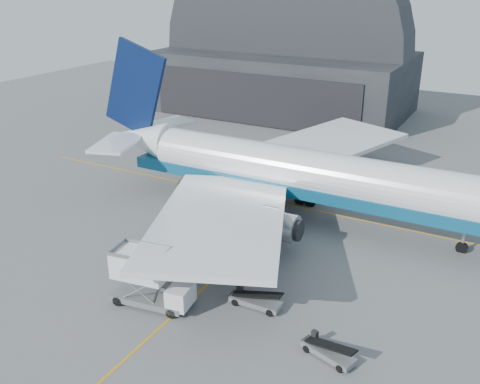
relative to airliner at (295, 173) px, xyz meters
The scene contains 9 objects.
ground 18.29m from the airliner, 93.17° to the right, with size 200.00×200.00×0.00m, color #565659.
taxi_lines 7.31m from the airliner, 101.50° to the right, with size 80.00×42.12×0.02m.
hangar 52.94m from the airliner, 115.79° to the left, with size 50.00×28.30×28.00m.
airliner is the anchor object (origin of this frame).
catering_truck 23.55m from the airliner, 99.27° to the right, with size 7.58×3.68×5.00m.
pushback_tug 14.68m from the airliner, 85.99° to the right, with size 4.09×2.58×1.82m.
belt_loader_a 20.08m from the airliner, 76.57° to the right, with size 4.89×1.77×1.86m.
belt_loader_b 25.99m from the airliner, 60.89° to the right, with size 4.63×2.65×1.74m.
traffic_cone 20.70m from the airliner, 105.09° to the right, with size 0.40×0.40×0.58m.
Camera 1 is at (23.14, -36.84, 27.18)m, focal length 40.00 mm.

